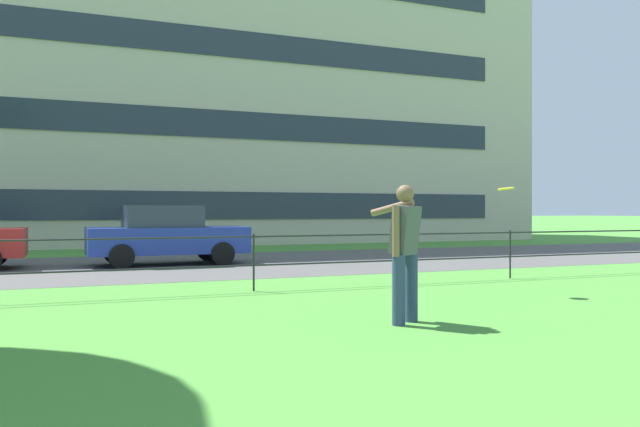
# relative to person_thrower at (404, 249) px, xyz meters

# --- Properties ---
(street_strip) EXTENTS (80.00, 7.95, 0.01)m
(street_strip) POSITION_rel_person_thrower_xyz_m (-0.90, 9.44, -0.92)
(street_strip) COLOR #565454
(street_strip) RESTS_ON ground
(park_fence) EXTENTS (33.02, 0.04, 1.00)m
(park_fence) POSITION_rel_person_thrower_xyz_m (-0.90, 3.67, -0.25)
(park_fence) COLOR #232328
(park_fence) RESTS_ON ground
(person_thrower) EXTENTS (0.47, 0.87, 1.72)m
(person_thrower) POSITION_rel_person_thrower_xyz_m (0.00, 0.00, 0.00)
(person_thrower) COLOR navy
(person_thrower) RESTS_ON ground
(frisbee) EXTENTS (0.31, 0.31, 0.06)m
(frisbee) POSITION_rel_person_thrower_xyz_m (2.94, 1.73, 0.84)
(frisbee) COLOR yellow
(car_blue_right) EXTENTS (4.05, 1.92, 1.54)m
(car_blue_right) POSITION_rel_person_thrower_xyz_m (-1.56, 9.65, -0.15)
(car_blue_right) COLOR #233899
(car_blue_right) RESTS_ON ground
(apartment_building_background) EXTENTS (35.69, 11.58, 16.62)m
(apartment_building_background) POSITION_rel_person_thrower_xyz_m (-0.56, 23.18, 7.39)
(apartment_building_background) COLOR beige
(apartment_building_background) RESTS_ON ground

